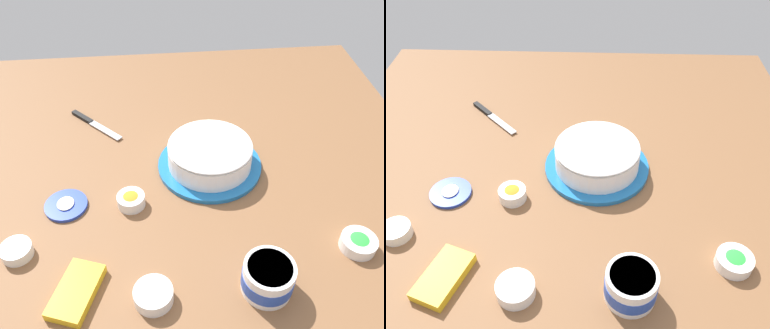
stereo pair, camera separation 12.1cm
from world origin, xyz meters
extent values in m
plane|color=brown|center=(0.00, 0.00, 0.00)|extent=(1.54, 1.54, 0.00)
cylinder|color=#1E6BB2|center=(-0.04, 0.09, 0.01)|extent=(0.31, 0.31, 0.01)
cylinder|color=pink|center=(-0.04, 0.09, 0.04)|extent=(0.23, 0.23, 0.05)
cylinder|color=white|center=(-0.04, 0.09, 0.04)|extent=(0.25, 0.25, 0.06)
ellipsoid|color=white|center=(-0.04, 0.09, 0.08)|extent=(0.25, 0.25, 0.03)
cylinder|color=white|center=(0.38, 0.16, 0.04)|extent=(0.12, 0.12, 0.08)
cylinder|color=#2347B2|center=(0.38, 0.16, 0.04)|extent=(0.12, 0.12, 0.04)
cylinder|color=white|center=(0.38, 0.16, 0.08)|extent=(0.10, 0.10, 0.01)
cylinder|color=#233DAD|center=(0.09, -0.33, 0.01)|extent=(0.12, 0.12, 0.01)
ellipsoid|color=white|center=(0.09, -0.33, 0.01)|extent=(0.05, 0.05, 0.01)
cube|color=silver|center=(-0.24, -0.24, 0.01)|extent=(0.11, 0.11, 0.00)
cube|color=black|center=(-0.32, -0.32, 0.01)|extent=(0.08, 0.08, 0.01)
cylinder|color=white|center=(0.29, 0.41, 0.02)|extent=(0.09, 0.09, 0.03)
cylinder|color=green|center=(0.29, 0.41, 0.02)|extent=(0.07, 0.07, 0.01)
ellipsoid|color=green|center=(0.29, 0.41, 0.03)|extent=(0.06, 0.06, 0.02)
cylinder|color=white|center=(0.23, -0.42, 0.02)|extent=(0.08, 0.08, 0.03)
cylinder|color=#B251C6|center=(0.23, -0.42, 0.01)|extent=(0.06, 0.06, 0.01)
ellipsoid|color=#B251C6|center=(0.23, -0.42, 0.02)|extent=(0.05, 0.05, 0.02)
cylinder|color=white|center=(0.10, -0.15, 0.02)|extent=(0.08, 0.08, 0.03)
cylinder|color=orange|center=(0.10, -0.15, 0.02)|extent=(0.06, 0.06, 0.01)
ellipsoid|color=orange|center=(0.10, -0.15, 0.03)|extent=(0.05, 0.05, 0.02)
cylinder|color=white|center=(0.39, -0.09, 0.02)|extent=(0.09, 0.09, 0.04)
cylinder|color=yellow|center=(0.39, -0.09, 0.02)|extent=(0.07, 0.07, 0.01)
ellipsoid|color=yellow|center=(0.39, -0.09, 0.03)|extent=(0.06, 0.06, 0.02)
cube|color=yellow|center=(0.36, -0.27, 0.01)|extent=(0.17, 0.13, 0.02)
camera|label=1|loc=(0.88, -0.06, 0.85)|focal=38.85mm
camera|label=2|loc=(0.88, 0.06, 0.85)|focal=38.85mm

